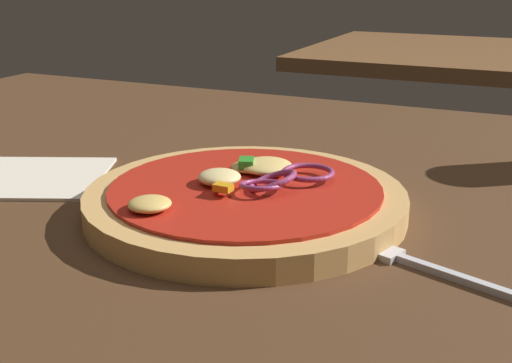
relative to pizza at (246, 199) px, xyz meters
The scene contains 5 objects.
dining_table 0.06m from the pizza, 148.92° to the right, with size 1.20×0.96×0.03m.
pizza is the anchor object (origin of this frame).
fork 0.17m from the pizza, 16.61° to the right, with size 0.18×0.07×0.01m.
napkin 0.21m from the pizza, behind, with size 0.16×0.16×0.00m.
background_table 1.10m from the pizza, 88.47° to the left, with size 0.70×0.57×0.03m.
Camera 1 is at (0.26, -0.41, 0.22)m, focal length 45.97 mm.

